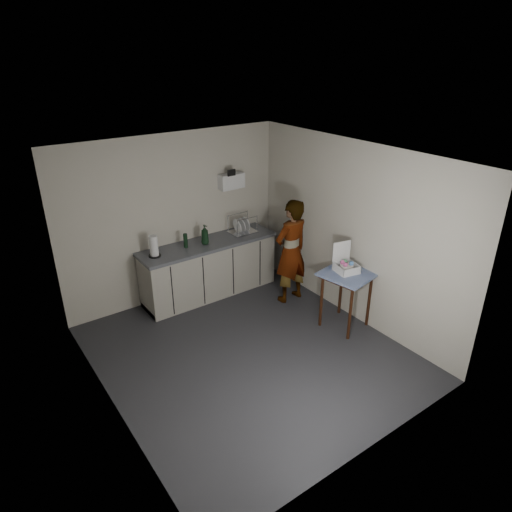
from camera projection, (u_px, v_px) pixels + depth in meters
ground at (249, 353)px, 6.07m from camera, size 4.00×4.00×0.00m
wall_back at (175, 219)px, 6.99m from camera, size 3.60×0.02×2.60m
wall_right at (352, 233)px, 6.47m from camera, size 0.02×4.00×2.60m
wall_left at (102, 311)px, 4.58m from camera, size 0.02×4.00×2.60m
ceiling at (248, 159)px, 4.98m from camera, size 3.60×4.00×0.01m
kitchen_counter at (209, 270)px, 7.35m from camera, size 2.24×0.62×0.91m
wall_shelf at (231, 181)px, 7.28m from camera, size 0.42×0.18×0.37m
side_table at (347, 280)px, 6.36m from camera, size 0.76×0.76×0.85m
standing_man at (291, 251)px, 7.02m from camera, size 0.63×0.44×1.67m
soap_bottle at (205, 235)px, 7.03m from camera, size 0.14×0.15×0.31m
soda_can at (205, 240)px, 7.08m from camera, size 0.07×0.07×0.12m
dark_bottle at (186, 241)px, 6.93m from camera, size 0.06×0.06×0.22m
paper_towel at (154, 247)px, 6.62m from camera, size 0.18×0.18×0.32m
dish_rack at (242, 229)px, 7.49m from camera, size 0.43×0.32×0.30m
bakery_box at (346, 266)px, 6.33m from camera, size 0.34×0.35×0.40m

